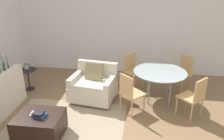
{
  "coord_description": "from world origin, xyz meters",
  "views": [
    {
      "loc": [
        0.55,
        -2.73,
        2.66
      ],
      "look_at": [
        -0.04,
        1.88,
        0.75
      ],
      "focal_mm": 35.0,
      "sensor_mm": 36.0,
      "label": 1
    }
  ],
  "objects_px": {
    "tv_remote_primary": "(46,119)",
    "tv_remote_secondary": "(32,113)",
    "ottoman": "(40,125)",
    "dining_chair_far_right": "(183,71)",
    "dining_table": "(160,74)",
    "dining_chair_far_left": "(132,68)",
    "picture_frame": "(27,67)",
    "book_stack": "(39,114)",
    "armchair": "(94,86)",
    "side_table": "(28,75)",
    "potted_plant": "(8,81)",
    "dining_chair_near_right": "(195,95)",
    "dining_chair_near_left": "(130,91)"
  },
  "relations": [
    {
      "from": "side_table",
      "to": "dining_table",
      "type": "bearing_deg",
      "value": -2.1
    },
    {
      "from": "book_stack",
      "to": "tv_remote_secondary",
      "type": "height_order",
      "value": "book_stack"
    },
    {
      "from": "tv_remote_secondary",
      "to": "ottoman",
      "type": "bearing_deg",
      "value": -11.2
    },
    {
      "from": "book_stack",
      "to": "picture_frame",
      "type": "height_order",
      "value": "picture_frame"
    },
    {
      "from": "dining_table",
      "to": "dining_chair_far_right",
      "type": "relative_size",
      "value": 1.35
    },
    {
      "from": "tv_remote_secondary",
      "to": "dining_chair_far_left",
      "type": "distance_m",
      "value": 2.83
    },
    {
      "from": "picture_frame",
      "to": "dining_table",
      "type": "bearing_deg",
      "value": -2.1
    },
    {
      "from": "tv_remote_secondary",
      "to": "potted_plant",
      "type": "relative_size",
      "value": 0.15
    },
    {
      "from": "tv_remote_primary",
      "to": "potted_plant",
      "type": "bearing_deg",
      "value": 135.36
    },
    {
      "from": "dining_chair_far_left",
      "to": "dining_chair_near_right",
      "type": "bearing_deg",
      "value": -45.0
    },
    {
      "from": "tv_remote_secondary",
      "to": "dining_chair_near_right",
      "type": "height_order",
      "value": "dining_chair_near_right"
    },
    {
      "from": "book_stack",
      "to": "dining_table",
      "type": "distance_m",
      "value": 2.76
    },
    {
      "from": "armchair",
      "to": "dining_table",
      "type": "bearing_deg",
      "value": 5.86
    },
    {
      "from": "book_stack",
      "to": "dining_chair_far_right",
      "type": "height_order",
      "value": "dining_chair_far_right"
    },
    {
      "from": "armchair",
      "to": "dining_chair_far_right",
      "type": "bearing_deg",
      "value": 20.39
    },
    {
      "from": "picture_frame",
      "to": "dining_chair_far_right",
      "type": "relative_size",
      "value": 0.17
    },
    {
      "from": "dining_chair_near_right",
      "to": "potted_plant",
      "type": "bearing_deg",
      "value": 171.08
    },
    {
      "from": "side_table",
      "to": "dining_chair_far_right",
      "type": "distance_m",
      "value": 4.0
    },
    {
      "from": "dining_chair_near_left",
      "to": "dining_chair_far_left",
      "type": "height_order",
      "value": "same"
    },
    {
      "from": "dining_table",
      "to": "dining_chair_far_right",
      "type": "distance_m",
      "value": 0.94
    },
    {
      "from": "picture_frame",
      "to": "dining_chair_near_left",
      "type": "relative_size",
      "value": 0.17
    },
    {
      "from": "dining_table",
      "to": "dining_chair_near_left",
      "type": "distance_m",
      "value": 0.94
    },
    {
      "from": "armchair",
      "to": "book_stack",
      "type": "bearing_deg",
      "value": -113.43
    },
    {
      "from": "dining_chair_near_right",
      "to": "dining_chair_far_right",
      "type": "xyz_separation_m",
      "value": [
        0.0,
        1.31,
        0.0
      ]
    },
    {
      "from": "book_stack",
      "to": "tv_remote_primary",
      "type": "distance_m",
      "value": 0.16
    },
    {
      "from": "ottoman",
      "to": "dining_chair_near_right",
      "type": "distance_m",
      "value": 3.04
    },
    {
      "from": "tv_remote_secondary",
      "to": "potted_plant",
      "type": "bearing_deg",
      "value": 131.97
    },
    {
      "from": "ottoman",
      "to": "tv_remote_secondary",
      "type": "bearing_deg",
      "value": 168.8
    },
    {
      "from": "side_table",
      "to": "dining_chair_near_right",
      "type": "height_order",
      "value": "dining_chair_near_right"
    },
    {
      "from": "potted_plant",
      "to": "picture_frame",
      "type": "xyz_separation_m",
      "value": [
        0.54,
        0.07,
        0.4
      ]
    },
    {
      "from": "dining_chair_far_left",
      "to": "dining_chair_far_right",
      "type": "xyz_separation_m",
      "value": [
        1.31,
        0.0,
        0.0
      ]
    },
    {
      "from": "tv_remote_secondary",
      "to": "dining_table",
      "type": "distance_m",
      "value": 2.86
    },
    {
      "from": "tv_remote_primary",
      "to": "dining_chair_far_right",
      "type": "height_order",
      "value": "dining_chair_far_right"
    },
    {
      "from": "tv_remote_primary",
      "to": "picture_frame",
      "type": "xyz_separation_m",
      "value": [
        -1.26,
        1.85,
        0.17
      ]
    },
    {
      "from": "tv_remote_secondary",
      "to": "potted_plant",
      "type": "height_order",
      "value": "potted_plant"
    },
    {
      "from": "tv_remote_primary",
      "to": "tv_remote_secondary",
      "type": "distance_m",
      "value": 0.33
    },
    {
      "from": "ottoman",
      "to": "tv_remote_primary",
      "type": "height_order",
      "value": "tv_remote_primary"
    },
    {
      "from": "tv_remote_secondary",
      "to": "dining_table",
      "type": "xyz_separation_m",
      "value": [
        2.35,
        1.61,
        0.21
      ]
    },
    {
      "from": "armchair",
      "to": "side_table",
      "type": "xyz_separation_m",
      "value": [
        -1.78,
        0.28,
        0.05
      ]
    },
    {
      "from": "ottoman",
      "to": "picture_frame",
      "type": "relative_size",
      "value": 5.27
    },
    {
      "from": "dining_chair_near_right",
      "to": "dining_chair_far_right",
      "type": "bearing_deg",
      "value": 90.0
    },
    {
      "from": "dining_chair_near_left",
      "to": "armchair",
      "type": "bearing_deg",
      "value": 150.33
    },
    {
      "from": "potted_plant",
      "to": "dining_chair_far_left",
      "type": "distance_m",
      "value": 3.26
    },
    {
      "from": "dining_chair_near_right",
      "to": "dining_table",
      "type": "bearing_deg",
      "value": 135.0
    },
    {
      "from": "side_table",
      "to": "picture_frame",
      "type": "xyz_separation_m",
      "value": [
        0.0,
        0.0,
        0.24
      ]
    },
    {
      "from": "side_table",
      "to": "dining_chair_near_left",
      "type": "bearing_deg",
      "value": -16.33
    },
    {
      "from": "tv_remote_primary",
      "to": "dining_table",
      "type": "bearing_deg",
      "value": 40.22
    },
    {
      "from": "side_table",
      "to": "dining_chair_near_left",
      "type": "distance_m",
      "value": 2.76
    },
    {
      "from": "dining_chair_near_left",
      "to": "dining_chair_far_left",
      "type": "bearing_deg",
      "value": 90.0
    },
    {
      "from": "picture_frame",
      "to": "dining_chair_far_right",
      "type": "xyz_separation_m",
      "value": [
        3.96,
        0.53,
        -0.11
      ]
    }
  ]
}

